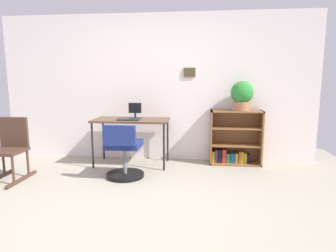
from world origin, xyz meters
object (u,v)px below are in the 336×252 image
object	(u,v)px
desk	(131,123)
bookshelf_low	(234,140)
office_chair	(124,154)
keyboard	(128,120)
monitor	(135,112)
potted_plant_on_shelf	(242,95)
rocking_chair	(10,148)

from	to	relation	value
desk	bookshelf_low	world-z (taller)	bookshelf_low
desk	office_chair	size ratio (longest dim) A/B	1.53
office_chair	keyboard	bearing A→B (deg)	96.44
monitor	potted_plant_on_shelf	distance (m)	1.68
bookshelf_low	office_chair	bearing A→B (deg)	-150.69
desk	rocking_chair	world-z (taller)	rocking_chair
office_chair	rocking_chair	xyz separation A→B (m)	(-1.51, -0.19, 0.09)
desk	potted_plant_on_shelf	size ratio (longest dim) A/B	2.59
monitor	rocking_chair	world-z (taller)	monitor
keyboard	rocking_chair	world-z (taller)	rocking_chair
monitor	rocking_chair	distance (m)	1.82
monitor	office_chair	distance (m)	0.88
desk	monitor	bearing A→B (deg)	63.99
monitor	bookshelf_low	size ratio (longest dim) A/B	0.28
bookshelf_low	potted_plant_on_shelf	world-z (taller)	potted_plant_on_shelf
office_chair	potted_plant_on_shelf	world-z (taller)	potted_plant_on_shelf
monitor	desk	bearing A→B (deg)	-116.01
monitor	keyboard	size ratio (longest dim) A/B	0.73
monitor	keyboard	distance (m)	0.25
keyboard	bookshelf_low	size ratio (longest dim) A/B	0.39
potted_plant_on_shelf	rocking_chair	bearing A→B (deg)	-162.13
desk	monitor	world-z (taller)	monitor
keyboard	office_chair	distance (m)	0.65
office_chair	rocking_chair	size ratio (longest dim) A/B	0.92
rocking_chair	potted_plant_on_shelf	world-z (taller)	potted_plant_on_shelf
potted_plant_on_shelf	bookshelf_low	bearing A→B (deg)	145.44
monitor	bookshelf_low	distance (m)	1.64
monitor	keyboard	bearing A→B (deg)	-103.99
office_chair	rocking_chair	bearing A→B (deg)	-172.70
keyboard	office_chair	world-z (taller)	office_chair
rocking_chair	bookshelf_low	xyz separation A→B (m)	(3.08, 1.08, -0.04)
office_chair	bookshelf_low	bearing A→B (deg)	29.31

